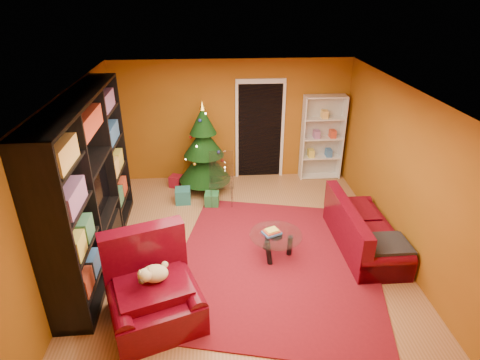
{
  "coord_description": "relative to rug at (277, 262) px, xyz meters",
  "views": [
    {
      "loc": [
        -0.43,
        -5.49,
        3.97
      ],
      "look_at": [
        0.0,
        0.4,
        1.05
      ],
      "focal_mm": 30.0,
      "sensor_mm": 36.0,
      "label": 1
    }
  ],
  "objects": [
    {
      "name": "media_unit",
      "position": [
        -2.79,
        0.42,
        1.28
      ],
      "size": [
        0.57,
        3.36,
        2.57
      ],
      "primitive_type": null,
      "rotation": [
        0.0,
        0.0,
        0.02
      ],
      "color": "black",
      "rests_on": "floor"
    },
    {
      "name": "white_bookshelf",
      "position": [
        1.43,
        3.03,
        0.92
      ],
      "size": [
        0.88,
        0.32,
        1.91
      ],
      "primitive_type": null,
      "rotation": [
        0.0,
        0.0,
        -0.0
      ],
      "color": "white",
      "rests_on": "floor"
    },
    {
      "name": "gift_box_red",
      "position": [
        -1.76,
        2.79,
        0.11
      ],
      "size": [
        0.31,
        0.31,
        0.24
      ],
      "primitive_type": "cube",
      "rotation": [
        0.0,
        0.0,
        -0.35
      ],
      "color": "maroon",
      "rests_on": "floor"
    },
    {
      "name": "rug",
      "position": [
        0.0,
        0.0,
        0.0
      ],
      "size": [
        3.82,
        4.2,
        0.02
      ],
      "primitive_type": "cube",
      "rotation": [
        0.0,
        0.0,
        -0.22
      ],
      "color": "maroon",
      "rests_on": "floor"
    },
    {
      "name": "wall_back",
      "position": [
        -0.52,
        3.24,
        1.29
      ],
      "size": [
        5.0,
        0.05,
        2.6
      ],
      "primitive_type": "cube",
      "color": "#935714",
      "rests_on": "ground"
    },
    {
      "name": "floor",
      "position": [
        -0.52,
        0.46,
        -0.04
      ],
      "size": [
        5.0,
        5.5,
        0.05
      ],
      "primitive_type": "cube",
      "color": "#98643C",
      "rests_on": "ground"
    },
    {
      "name": "sofa",
      "position": [
        1.5,
        0.33,
        0.39
      ],
      "size": [
        0.87,
        1.89,
        0.81
      ],
      "primitive_type": null,
      "rotation": [
        0.0,
        0.0,
        1.58
      ],
      "color": "#490310",
      "rests_on": "rug"
    },
    {
      "name": "wall_left",
      "position": [
        -3.04,
        0.46,
        1.29
      ],
      "size": [
        0.05,
        5.5,
        2.6
      ],
      "primitive_type": "cube",
      "color": "#935714",
      "rests_on": "ground"
    },
    {
      "name": "coffee_table",
      "position": [
        -0.0,
        0.17,
        0.21
      ],
      "size": [
        1.1,
        1.1,
        0.52
      ],
      "primitive_type": null,
      "rotation": [
        0.0,
        0.0,
        0.42
      ],
      "color": "gray",
      "rests_on": "rug"
    },
    {
      "name": "ceiling",
      "position": [
        -0.52,
        0.46,
        2.61
      ],
      "size": [
        5.0,
        5.5,
        0.05
      ],
      "primitive_type": "cube",
      "color": "silver",
      "rests_on": "wall_back"
    },
    {
      "name": "wall_right",
      "position": [
        2.01,
        0.46,
        1.29
      ],
      "size": [
        0.05,
        5.5,
        2.6
      ],
      "primitive_type": "cube",
      "color": "#935714",
      "rests_on": "ground"
    },
    {
      "name": "armchair",
      "position": [
        -1.75,
        -1.05,
        0.46
      ],
      "size": [
        1.53,
        1.53,
        0.94
      ],
      "primitive_type": null,
      "rotation": [
        0.0,
        0.0,
        0.34
      ],
      "color": "#490310",
      "rests_on": "rug"
    },
    {
      "name": "christmas_tree",
      "position": [
        -1.13,
        2.61,
        0.92
      ],
      "size": [
        1.39,
        1.39,
        1.92
      ],
      "primitive_type": null,
      "rotation": [
        0.0,
        0.0,
        0.36
      ],
      "color": "black",
      "rests_on": "floor"
    },
    {
      "name": "dog",
      "position": [
        -1.72,
        -0.98,
        0.69
      ],
      "size": [
        0.48,
        0.42,
        0.31
      ],
      "primitive_type": null,
      "rotation": [
        0.0,
        0.0,
        0.34
      ],
      "color": "beige",
      "rests_on": "armchair"
    },
    {
      "name": "gift_box_green",
      "position": [
        -1.0,
        1.9,
        0.12
      ],
      "size": [
        0.29,
        0.29,
        0.27
      ],
      "primitive_type": "cube",
      "rotation": [
        0.0,
        0.0,
        -0.09
      ],
      "color": "#22733A",
      "rests_on": "floor"
    },
    {
      "name": "gift_box_teal",
      "position": [
        -1.57,
        2.06,
        0.14
      ],
      "size": [
        0.31,
        0.31,
        0.3
      ],
      "primitive_type": "cube",
      "rotation": [
        0.0,
        0.0,
        0.04
      ],
      "color": "#1E6766",
      "rests_on": "floor"
    },
    {
      "name": "acrylic_chair",
      "position": [
        -0.8,
        1.96,
        0.46
      ],
      "size": [
        0.5,
        0.54,
        0.94
      ],
      "primitive_type": null,
      "rotation": [
        0.0,
        0.0,
        -0.04
      ],
      "color": "#66605B",
      "rests_on": "rug"
    },
    {
      "name": "doorway",
      "position": [
        0.08,
        3.19,
        1.04
      ],
      "size": [
        1.06,
        0.6,
        2.16
      ],
      "primitive_type": null,
      "color": "black",
      "rests_on": "floor"
    }
  ]
}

